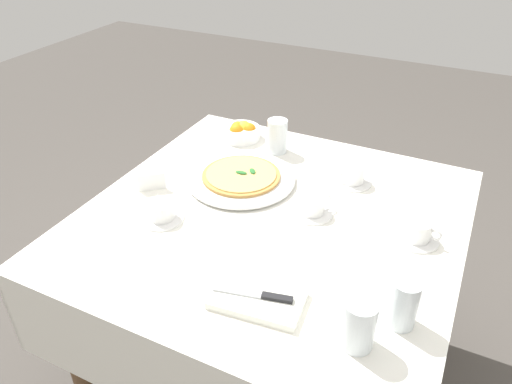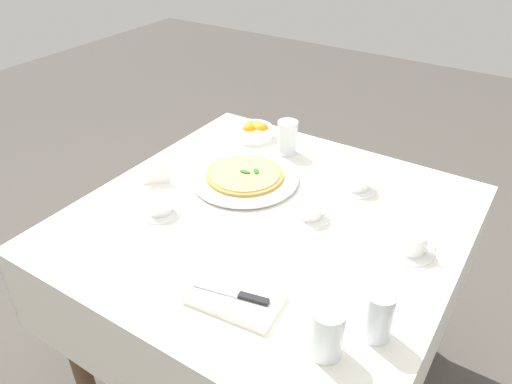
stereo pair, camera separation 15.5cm
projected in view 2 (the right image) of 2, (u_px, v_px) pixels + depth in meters
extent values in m
plane|color=#4C4742|center=(266.00, 373.00, 1.88)|extent=(8.00, 8.00, 0.00)
cube|color=white|center=(268.00, 219.00, 1.48)|extent=(1.10, 1.10, 0.02)
cube|color=white|center=(340.00, 181.00, 1.94)|extent=(1.10, 0.01, 0.28)
cube|color=white|center=(149.00, 381.00, 1.18)|extent=(1.10, 0.01, 0.28)
cube|color=white|center=(440.00, 329.00, 1.31)|extent=(0.01, 1.10, 0.28)
cube|color=white|center=(143.00, 204.00, 1.81)|extent=(0.01, 1.10, 0.28)
cylinder|color=brown|center=(437.00, 279.00, 1.79)|extent=(0.06, 0.06, 0.73)
cylinder|color=brown|center=(235.00, 203.00, 2.21)|extent=(0.06, 0.06, 0.73)
cylinder|color=brown|center=(72.00, 337.00, 1.57)|extent=(0.06, 0.06, 0.73)
cylinder|color=white|center=(245.00, 180.00, 1.64)|extent=(0.22, 0.22, 0.01)
cylinder|color=white|center=(245.00, 177.00, 1.64)|extent=(0.36, 0.36, 0.01)
cylinder|color=#C68E47|center=(245.00, 175.00, 1.63)|extent=(0.26, 0.26, 0.01)
cylinder|color=#EAC66B|center=(245.00, 173.00, 1.63)|extent=(0.23, 0.23, 0.00)
ellipsoid|color=#2D7533|center=(256.00, 171.00, 1.63)|extent=(0.04, 0.04, 0.01)
ellipsoid|color=#2D7533|center=(245.00, 172.00, 1.62)|extent=(0.04, 0.02, 0.01)
ellipsoid|color=#2D7533|center=(245.00, 172.00, 1.62)|extent=(0.04, 0.02, 0.01)
cylinder|color=white|center=(410.00, 250.00, 1.33)|extent=(0.13, 0.13, 0.01)
cylinder|color=white|center=(412.00, 241.00, 1.32)|extent=(0.08, 0.08, 0.06)
torus|color=white|center=(430.00, 248.00, 1.29)|extent=(0.04, 0.01, 0.03)
cylinder|color=black|center=(414.00, 234.00, 1.30)|extent=(0.07, 0.07, 0.00)
cylinder|color=white|center=(356.00, 188.00, 1.60)|extent=(0.13, 0.13, 0.01)
cylinder|color=white|center=(358.00, 179.00, 1.58)|extent=(0.08, 0.08, 0.06)
torus|color=white|center=(342.00, 177.00, 1.58)|extent=(0.03, 0.02, 0.03)
cylinder|color=black|center=(358.00, 172.00, 1.56)|extent=(0.07, 0.07, 0.00)
cylinder|color=white|center=(160.00, 212.00, 1.49)|extent=(0.13, 0.13, 0.01)
cylinder|color=white|center=(159.00, 204.00, 1.47)|extent=(0.08, 0.08, 0.05)
torus|color=white|center=(159.00, 194.00, 1.51)|extent=(0.03, 0.03, 0.03)
cylinder|color=black|center=(158.00, 198.00, 1.46)|extent=(0.07, 0.07, 0.00)
cylinder|color=white|center=(308.00, 216.00, 1.47)|extent=(0.13, 0.13, 0.01)
cylinder|color=white|center=(309.00, 208.00, 1.45)|extent=(0.08, 0.08, 0.05)
torus|color=white|center=(325.00, 205.00, 1.46)|extent=(0.03, 0.03, 0.03)
cylinder|color=black|center=(309.00, 202.00, 1.44)|extent=(0.07, 0.07, 0.00)
cylinder|color=white|center=(287.00, 137.00, 1.77)|extent=(0.07, 0.07, 0.12)
cylinder|color=silver|center=(287.00, 143.00, 1.79)|extent=(0.06, 0.06, 0.08)
cylinder|color=white|center=(378.00, 315.00, 1.06)|extent=(0.07, 0.07, 0.13)
cylinder|color=silver|center=(377.00, 322.00, 1.07)|extent=(0.06, 0.06, 0.08)
cylinder|color=white|center=(327.00, 332.00, 1.02)|extent=(0.07, 0.07, 0.12)
cylinder|color=silver|center=(326.00, 342.00, 1.04)|extent=(0.07, 0.07, 0.06)
cube|color=white|center=(235.00, 298.00, 1.18)|extent=(0.23, 0.15, 0.02)
cube|color=silver|center=(216.00, 289.00, 1.18)|extent=(0.12, 0.05, 0.01)
cube|color=black|center=(254.00, 299.00, 1.15)|extent=(0.08, 0.03, 0.01)
cylinder|color=white|center=(254.00, 132.00, 1.90)|extent=(0.15, 0.15, 0.04)
sphere|color=orange|center=(251.00, 128.00, 1.90)|extent=(0.06, 0.06, 0.06)
sphere|color=orange|center=(249.00, 131.00, 1.88)|extent=(0.06, 0.06, 0.06)
sphere|color=orange|center=(262.00, 130.00, 1.88)|extent=(0.05, 0.05, 0.05)
sphere|color=yellow|center=(257.00, 128.00, 1.90)|extent=(0.06, 0.06, 0.06)
cube|color=white|center=(156.00, 176.00, 1.61)|extent=(0.07, 0.06, 0.06)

